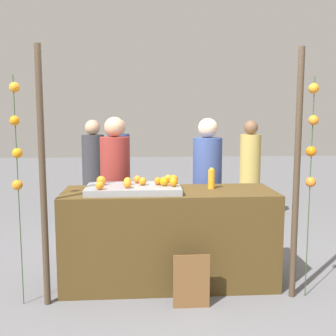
{
  "coord_description": "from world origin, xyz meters",
  "views": [
    {
      "loc": [
        -0.28,
        -3.88,
        1.65
      ],
      "look_at": [
        0.0,
        0.15,
        1.12
      ],
      "focal_mm": 43.89,
      "sensor_mm": 36.0,
      "label": 1
    }
  ],
  "objects_px": {
    "stall_counter": "(169,237)",
    "vendor_left": "(115,195)",
    "orange_1": "(164,181)",
    "chalkboard_sign": "(191,282)",
    "vendor_right": "(207,195)",
    "orange_0": "(101,181)",
    "juice_bottle": "(211,179)"
  },
  "relations": [
    {
      "from": "orange_0",
      "to": "vendor_right",
      "type": "xyz_separation_m",
      "value": [
        1.12,
        0.63,
        -0.28
      ]
    },
    {
      "from": "vendor_right",
      "to": "juice_bottle",
      "type": "bearing_deg",
      "value": -95.15
    },
    {
      "from": "chalkboard_sign",
      "to": "stall_counter",
      "type": "bearing_deg",
      "value": 105.36
    },
    {
      "from": "stall_counter",
      "to": "vendor_right",
      "type": "distance_m",
      "value": 0.84
    },
    {
      "from": "juice_bottle",
      "to": "vendor_left",
      "type": "relative_size",
      "value": 0.13
    },
    {
      "from": "stall_counter",
      "to": "vendor_left",
      "type": "bearing_deg",
      "value": 130.72
    },
    {
      "from": "stall_counter",
      "to": "chalkboard_sign",
      "type": "height_order",
      "value": "stall_counter"
    },
    {
      "from": "juice_bottle",
      "to": "vendor_left",
      "type": "bearing_deg",
      "value": 150.15
    },
    {
      "from": "juice_bottle",
      "to": "vendor_right",
      "type": "relative_size",
      "value": 0.13
    },
    {
      "from": "orange_0",
      "to": "chalkboard_sign",
      "type": "bearing_deg",
      "value": -34.51
    },
    {
      "from": "orange_0",
      "to": "vendor_left",
      "type": "xyz_separation_m",
      "value": [
        0.09,
        0.65,
        -0.27
      ]
    },
    {
      "from": "orange_1",
      "to": "chalkboard_sign",
      "type": "bearing_deg",
      "value": -66.8
    },
    {
      "from": "orange_0",
      "to": "vendor_left",
      "type": "distance_m",
      "value": 0.71
    },
    {
      "from": "chalkboard_sign",
      "to": "juice_bottle",
      "type": "bearing_deg",
      "value": 66.61
    },
    {
      "from": "stall_counter",
      "to": "orange_0",
      "type": "relative_size",
      "value": 22.8
    },
    {
      "from": "stall_counter",
      "to": "orange_1",
      "type": "xyz_separation_m",
      "value": [
        -0.05,
        -0.08,
        0.56
      ]
    },
    {
      "from": "chalkboard_sign",
      "to": "vendor_left",
      "type": "bearing_deg",
      "value": 120.54
    },
    {
      "from": "orange_1",
      "to": "chalkboard_sign",
      "type": "distance_m",
      "value": 0.95
    },
    {
      "from": "juice_bottle",
      "to": "vendor_left",
      "type": "xyz_separation_m",
      "value": [
        -0.98,
        0.56,
        -0.26
      ]
    },
    {
      "from": "orange_1",
      "to": "vendor_left",
      "type": "height_order",
      "value": "vendor_left"
    },
    {
      "from": "chalkboard_sign",
      "to": "vendor_left",
      "type": "distance_m",
      "value": 1.48
    },
    {
      "from": "chalkboard_sign",
      "to": "vendor_left",
      "type": "height_order",
      "value": "vendor_left"
    },
    {
      "from": "orange_0",
      "to": "vendor_left",
      "type": "height_order",
      "value": "vendor_left"
    },
    {
      "from": "orange_0",
      "to": "orange_1",
      "type": "relative_size",
      "value": 1.03
    },
    {
      "from": "orange_1",
      "to": "vendor_right",
      "type": "height_order",
      "value": "vendor_right"
    },
    {
      "from": "stall_counter",
      "to": "orange_1",
      "type": "relative_size",
      "value": 23.52
    },
    {
      "from": "orange_0",
      "to": "chalkboard_sign",
      "type": "xyz_separation_m",
      "value": [
        0.8,
        -0.55,
        -0.8
      ]
    },
    {
      "from": "orange_0",
      "to": "vendor_right",
      "type": "bearing_deg",
      "value": 29.3
    },
    {
      "from": "orange_1",
      "to": "juice_bottle",
      "type": "height_order",
      "value": "juice_bottle"
    },
    {
      "from": "stall_counter",
      "to": "juice_bottle",
      "type": "relative_size",
      "value": 9.85
    },
    {
      "from": "chalkboard_sign",
      "to": "vendor_right",
      "type": "height_order",
      "value": "vendor_right"
    },
    {
      "from": "chalkboard_sign",
      "to": "vendor_left",
      "type": "relative_size",
      "value": 0.3
    }
  ]
}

